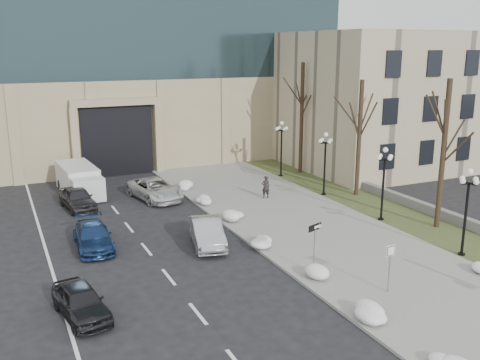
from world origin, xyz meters
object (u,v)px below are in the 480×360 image
object	(u,v)px
car_a	(81,302)
box_truck	(79,181)
one_way_sign	(317,232)
lamppost_a	(467,201)
lamppost_d	(281,141)
car_b	(207,232)
car_e	(78,198)
lamppost_b	(384,174)
lamppost_c	(325,155)
car_c	(93,236)
pedestrian	(266,187)
keep_sign	(390,259)
car_d	(155,189)

from	to	relation	value
car_a	box_truck	world-z (taller)	box_truck
one_way_sign	lamppost_a	size ratio (longest dim) A/B	0.55
lamppost_a	lamppost_d	xyz separation A→B (m)	(0.00, 19.50, 0.00)
car_a	car_b	distance (m)	9.37
lamppost_a	lamppost_d	distance (m)	19.50
car_e	lamppost_b	world-z (taller)	lamppost_b
lamppost_a	lamppost_c	size ratio (longest dim) A/B	1.00
one_way_sign	lamppost_d	bearing A→B (deg)	46.14
car_c	pedestrian	size ratio (longest dim) A/B	2.81
lamppost_b	lamppost_c	size ratio (longest dim) A/B	1.00
one_way_sign	keep_sign	xyz separation A→B (m)	(1.73, -3.21, -0.43)
box_truck	lamppost_a	world-z (taller)	lamppost_a
lamppost_b	car_b	bearing A→B (deg)	176.52
pedestrian	lamppost_d	bearing A→B (deg)	-118.29
car_d	box_truck	world-z (taller)	box_truck
car_e	lamppost_a	size ratio (longest dim) A/B	0.92
one_way_sign	lamppost_b	bearing A→B (deg)	12.67
pedestrian	lamppost_b	size ratio (longest dim) A/B	0.34
car_a	lamppost_a	bearing A→B (deg)	-14.67
one_way_sign	pedestrian	bearing A→B (deg)	53.49
lamppost_b	pedestrian	bearing A→B (deg)	120.28
lamppost_a	lamppost_b	distance (m)	6.50
car_a	one_way_sign	size ratio (longest dim) A/B	1.52
keep_sign	lamppost_b	world-z (taller)	lamppost_b
car_a	car_e	distance (m)	15.75
lamppost_c	box_truck	bearing A→B (deg)	153.23
car_d	lamppost_b	world-z (taller)	lamppost_b
car_d	box_truck	bearing A→B (deg)	130.28
lamppost_a	keep_sign	bearing A→B (deg)	-163.74
car_a	car_d	xyz separation A→B (m)	(7.62, 15.63, 0.08)
car_d	one_way_sign	world-z (taller)	one_way_sign
car_b	car_e	size ratio (longest dim) A/B	1.03
car_b	lamppost_d	distance (m)	17.04
lamppost_d	car_d	bearing A→B (deg)	-169.75
car_e	lamppost_b	xyz separation A→B (m)	(17.01, -10.87, 2.32)
pedestrian	box_truck	world-z (taller)	box_truck
car_c	car_e	distance (m)	7.95
car_b	keep_sign	xyz separation A→B (m)	(5.08, -9.09, 0.97)
car_d	car_e	size ratio (longest dim) A/B	1.22
box_truck	lamppost_d	xyz separation A→B (m)	(16.28, -1.71, 2.06)
box_truck	car_e	bearing A→B (deg)	-104.46
car_d	pedestrian	size ratio (longest dim) A/B	3.29
car_c	lamppost_b	size ratio (longest dim) A/B	0.96
one_way_sign	keep_sign	distance (m)	3.67
lamppost_c	car_e	bearing A→B (deg)	165.59
lamppost_c	pedestrian	bearing A→B (deg)	167.60
car_b	box_truck	xyz separation A→B (m)	(-4.72, 14.01, 0.27)
car_b	car_d	bearing A→B (deg)	102.79
car_a	car_b	world-z (taller)	car_b
car_c	lamppost_b	xyz separation A→B (m)	(17.36, -2.93, 2.41)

